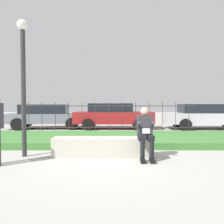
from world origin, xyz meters
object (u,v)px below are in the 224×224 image
Objects in this scene: car_parked_center at (112,115)px; car_parked_left at (46,116)px; person_seated_reader at (144,130)px; car_parked_right at (205,116)px; stone_bench at (102,148)px; street_lamp at (22,72)px.

car_parked_center is 0.94× the size of car_parked_left.
person_seated_reader is 6.68m from car_parked_center.
person_seated_reader is at bearing -61.00° from car_parked_left.
car_parked_left is at bearing -179.52° from car_parked_right.
person_seated_reader is 7.77m from car_parked_right.
stone_bench is at bearing -91.54° from car_parked_center.
car_parked_center is at bearing 87.28° from stone_bench.
stone_bench is 6.39m from car_parked_center.
car_parked_center is 5.11m from car_parked_right.
street_lamp is (-2.36, -6.39, 1.47)m from car_parked_center.
person_seated_reader is at bearing -4.50° from street_lamp.
car_parked_center is 1.22× the size of street_lamp.
car_parked_left reaches higher than person_seated_reader.
car_parked_center is 3.69m from car_parked_left.
car_parked_center is (-0.78, 6.64, 0.03)m from person_seated_reader.
car_parked_right reaches higher than person_seated_reader.
car_parked_left reaches higher than stone_bench.
stone_bench is 1.22m from person_seated_reader.
car_parked_left is at bearing 117.67° from stone_bench.
street_lamp is (1.33, -6.49, 1.49)m from car_parked_left.
stone_bench is 7.31m from car_parked_left.
car_parked_left is (-3.69, 0.10, -0.03)m from car_parked_center.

